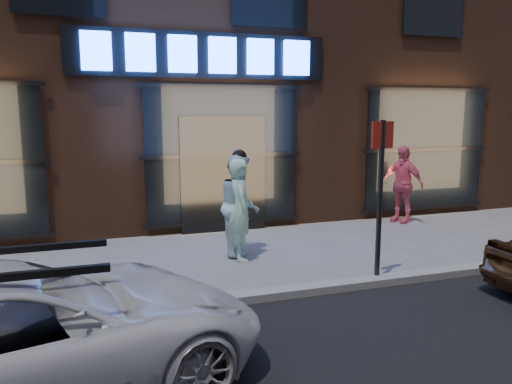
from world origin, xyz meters
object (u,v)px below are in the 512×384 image
at_px(passerby, 402,184).
at_px(sign_post, 380,186).
at_px(man_cap, 240,204).
at_px(man_bowtie, 241,210).
at_px(white_suv, 14,338).

height_order(passerby, sign_post, sign_post).
distance_m(man_cap, sign_post, 2.64).
distance_m(man_bowtie, sign_post, 2.43).
distance_m(passerby, sign_post, 4.40).
xyz_separation_m(man_bowtie, white_suv, (-3.06, -3.49, -0.25)).
bearing_deg(white_suv, man_cap, -55.69).
distance_m(man_cap, white_suv, 4.97).
relative_size(white_suv, sign_post, 1.86).
relative_size(man_bowtie, sign_post, 0.72).
distance_m(man_bowtie, white_suv, 4.64).
relative_size(man_cap, white_suv, 0.40).
bearing_deg(passerby, man_bowtie, -94.84).
bearing_deg(white_suv, man_bowtie, -57.61).
relative_size(man_cap, sign_post, 0.74).
height_order(man_cap, white_suv, man_cap).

